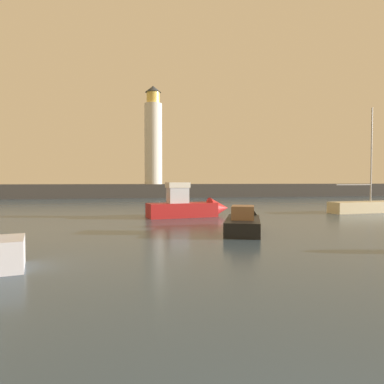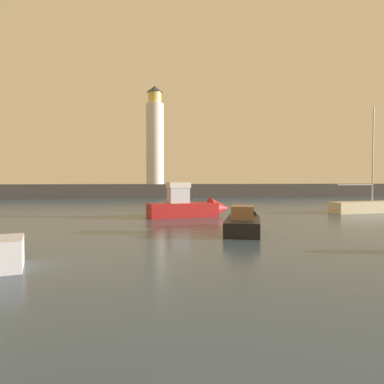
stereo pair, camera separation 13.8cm
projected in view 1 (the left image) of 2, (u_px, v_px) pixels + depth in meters
The scene contains 6 objects.
ground_plane at pixel (157, 214), 29.39m from camera, with size 220.00×220.00×0.00m, color #384C60.
breakwater at pixel (146, 191), 56.99m from camera, with size 93.63×4.08×2.17m, color #423F3D.
lighthouse at pixel (153, 138), 56.87m from camera, with size 2.81×2.81×15.83m.
motorboat_0 at pixel (192, 207), 27.39m from camera, with size 6.81×3.00×2.94m.
motorboat_2 at pixel (243, 222), 20.21m from camera, with size 3.54×6.11×1.92m.
sailboat_moored at pixel (364, 206), 30.88m from camera, with size 6.78×2.56×9.19m.
Camera 1 is at (-1.81, -1.38, 2.87)m, focal length 32.94 mm.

